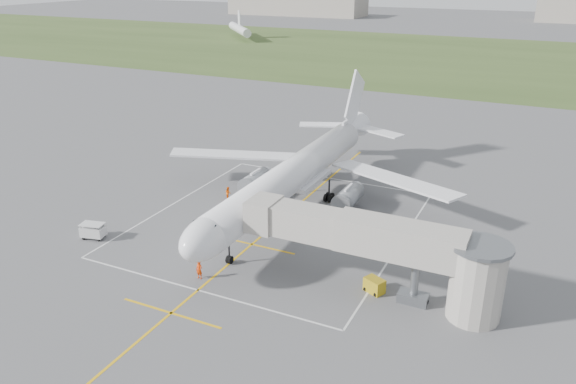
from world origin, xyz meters
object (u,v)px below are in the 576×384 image
at_px(jet_bridge, 391,249).
at_px(ramp_worker_wing, 228,193).
at_px(gpu_unit, 374,285).
at_px(baggage_cart, 93,231).
at_px(airliner, 295,174).
at_px(ramp_worker_nose, 199,270).

distance_m(jet_bridge, ramp_worker_wing, 28.03).
xyz_separation_m(jet_bridge, gpu_unit, (-1.28, 0.17, -4.09)).
xyz_separation_m(baggage_cart, ramp_worker_wing, (7.30, 15.73, -0.07)).
xyz_separation_m(airliner, ramp_worker_nose, (-1.03, -18.93, -3.49)).
relative_size(gpu_unit, baggage_cart, 0.77).
bearing_deg(airliner, ramp_worker_wing, -172.51).
height_order(airliner, jet_bridge, airliner).
bearing_deg(airliner, ramp_worker_nose, -93.11).
height_order(airliner, ramp_worker_wing, airliner).
distance_m(airliner, gpu_unit, 20.51).
height_order(airliner, baggage_cart, airliner).
bearing_deg(baggage_cart, ramp_worker_nose, -20.75).
distance_m(airliner, ramp_worker_nose, 19.28).
distance_m(airliner, jet_bridge, 21.22).
bearing_deg(gpu_unit, ramp_worker_nose, -138.07).
xyz_separation_m(airliner, gpu_unit, (14.44, -14.08, -3.74)).
xyz_separation_m(airliner, jet_bridge, (15.72, -14.25, 0.35)).
relative_size(ramp_worker_nose, ramp_worker_wing, 1.12).
relative_size(airliner, baggage_cart, 17.19).
bearing_deg(jet_bridge, airliner, 137.81).
bearing_deg(ramp_worker_nose, baggage_cart, 174.99).
bearing_deg(airliner, baggage_cart, -133.54).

